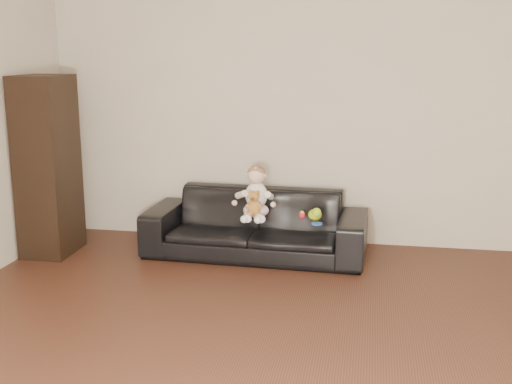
% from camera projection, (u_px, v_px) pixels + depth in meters
% --- Properties ---
extents(wall_back, '(5.00, 0.00, 5.00)m').
position_uv_depth(wall_back, '(319.00, 103.00, 5.78)').
color(wall_back, beige).
rests_on(wall_back, ground).
extents(sofa, '(1.94, 0.82, 0.56)m').
position_uv_depth(sofa, '(256.00, 224.00, 5.61)').
color(sofa, black).
rests_on(sofa, floor).
extents(cabinet, '(0.40, 0.54, 1.56)m').
position_uv_depth(cabinet, '(48.00, 166.00, 5.57)').
color(cabinet, black).
rests_on(cabinet, floor).
extents(shelf_item, '(0.18, 0.25, 0.28)m').
position_uv_depth(shelf_item, '(47.00, 126.00, 5.49)').
color(shelf_item, silver).
rests_on(shelf_item, cabinet).
extents(baby, '(0.34, 0.41, 0.44)m').
position_uv_depth(baby, '(256.00, 195.00, 5.44)').
color(baby, white).
rests_on(baby, sofa).
extents(teddy_bear, '(0.15, 0.14, 0.21)m').
position_uv_depth(teddy_bear, '(254.00, 203.00, 5.32)').
color(teddy_bear, '#A06E2E').
rests_on(teddy_bear, sofa).
extents(toy_green, '(0.14, 0.16, 0.10)m').
position_uv_depth(toy_green, '(315.00, 215.00, 5.38)').
color(toy_green, '#B0DF1A').
rests_on(toy_green, sofa).
extents(toy_rattle, '(0.06, 0.06, 0.06)m').
position_uv_depth(toy_rattle, '(302.00, 215.00, 5.43)').
color(toy_rattle, red).
rests_on(toy_rattle, sofa).
extents(toy_blue_disc, '(0.11, 0.11, 0.01)m').
position_uv_depth(toy_blue_disc, '(317.00, 224.00, 5.27)').
color(toy_blue_disc, blue).
rests_on(toy_blue_disc, sofa).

